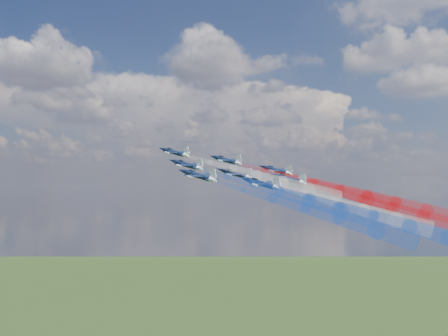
# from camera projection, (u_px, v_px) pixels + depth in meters

# --- Properties ---
(jet_lead) EXTENTS (16.91, 15.36, 7.48)m
(jet_lead) POSITION_uv_depth(u_px,v_px,m) (175.00, 152.00, 169.18)
(jet_lead) COLOR black
(trail_lead) EXTENTS (47.98, 24.36, 17.12)m
(trail_lead) POSITION_uv_depth(u_px,v_px,m) (257.00, 175.00, 151.77)
(trail_lead) COLOR white
(jet_inner_left) EXTENTS (16.91, 15.36, 7.48)m
(jet_inner_left) POSITION_uv_depth(u_px,v_px,m) (187.00, 165.00, 153.89)
(jet_inner_left) COLOR black
(trail_inner_left) EXTENTS (47.98, 24.36, 17.12)m
(trail_inner_left) POSITION_uv_depth(u_px,v_px,m) (280.00, 192.00, 136.47)
(trail_inner_left) COLOR blue
(jet_inner_right) EXTENTS (16.91, 15.36, 7.48)m
(jet_inner_right) POSITION_uv_depth(u_px,v_px,m) (227.00, 160.00, 172.54)
(jet_inner_right) COLOR black
(trail_inner_right) EXTENTS (47.98, 24.36, 17.12)m
(trail_inner_right) POSITION_uv_depth(u_px,v_px,m) (313.00, 183.00, 155.12)
(trail_inner_right) COLOR red
(jet_outer_left) EXTENTS (16.91, 15.36, 7.48)m
(jet_outer_left) POSITION_uv_depth(u_px,v_px,m) (198.00, 176.00, 138.07)
(jet_outer_left) COLOR black
(trail_outer_left) EXTENTS (47.98, 24.36, 17.12)m
(trail_outer_left) POSITION_uv_depth(u_px,v_px,m) (305.00, 208.00, 120.65)
(trail_outer_left) COLOR blue
(jet_center_third) EXTENTS (16.91, 15.36, 7.48)m
(jet_center_third) POSITION_uv_depth(u_px,v_px,m) (236.00, 174.00, 156.46)
(jet_center_third) COLOR black
(trail_center_third) EXTENTS (47.98, 24.36, 17.12)m
(trail_center_third) POSITION_uv_depth(u_px,v_px,m) (333.00, 202.00, 139.05)
(trail_center_third) COLOR white
(jet_outer_right) EXTENTS (16.91, 15.36, 7.48)m
(jet_outer_right) POSITION_uv_depth(u_px,v_px,m) (277.00, 170.00, 173.29)
(jet_outer_right) COLOR black
(trail_outer_right) EXTENTS (47.98, 24.36, 17.12)m
(trail_outer_right) POSITION_uv_depth(u_px,v_px,m) (368.00, 195.00, 155.88)
(trail_outer_right) COLOR red
(jet_rear_left) EXTENTS (16.91, 15.36, 7.48)m
(jet_rear_left) POSITION_uv_depth(u_px,v_px,m) (262.00, 184.00, 141.67)
(jet_rear_left) COLOR black
(trail_rear_left) EXTENTS (47.98, 24.36, 17.12)m
(trail_rear_left) POSITION_uv_depth(u_px,v_px,m) (374.00, 216.00, 124.25)
(trail_rear_left) COLOR blue
(jet_rear_right) EXTENTS (16.91, 15.36, 7.48)m
(jet_rear_right) POSITION_uv_depth(u_px,v_px,m) (289.00, 179.00, 158.21)
(jet_rear_right) COLOR black
(trail_rear_right) EXTENTS (47.98, 24.36, 17.12)m
(trail_rear_right) POSITION_uv_depth(u_px,v_px,m) (391.00, 207.00, 140.79)
(trail_rear_right) COLOR red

